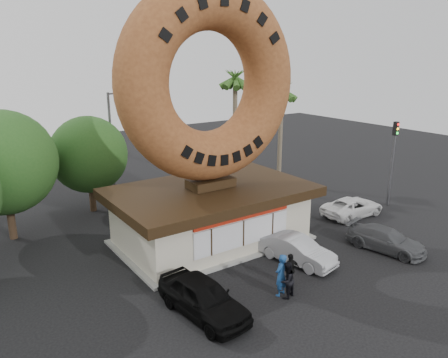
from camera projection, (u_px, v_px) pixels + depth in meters
name	position (u px, v px, depth m)	size (l,w,h in m)	color
ground	(279.00, 283.00, 20.93)	(90.00, 90.00, 0.00)	black
donut_shop	(211.00, 213.00, 25.17)	(11.20, 7.20, 3.80)	beige
giant_donut	(210.00, 82.00, 23.14)	(10.64, 10.64, 2.71)	#9A592C
tree_west	(3.00, 163.00, 24.72)	(6.00, 6.00, 7.65)	#473321
tree_mid	(89.00, 155.00, 29.48)	(5.20, 5.20, 6.63)	#473321
palm_near	(235.00, 83.00, 33.76)	(2.60, 2.60, 9.75)	#726651
palm_far	(282.00, 94.00, 34.74)	(2.60, 2.60, 8.75)	#726651
street_lamp	(113.00, 142.00, 31.32)	(2.11, 0.20, 8.00)	#59595E
traffic_signal	(393.00, 153.00, 30.66)	(0.30, 0.38, 6.07)	#59595E
person_left	(281.00, 275.00, 19.65)	(0.73, 0.48, 2.00)	navy
person_center	(287.00, 280.00, 19.48)	(0.84, 0.65, 1.72)	black
person_right	(290.00, 270.00, 20.52)	(0.95, 0.40, 1.62)	black
car_black	(203.00, 297.00, 18.21)	(1.90, 4.72, 1.61)	black
car_silver	(297.00, 250.00, 22.84)	(1.47, 4.23, 1.39)	#A4A5A9
car_grey	(386.00, 240.00, 24.28)	(1.77, 4.36, 1.27)	#535558
car_white	(353.00, 207.00, 29.44)	(2.10, 4.56, 1.27)	silver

